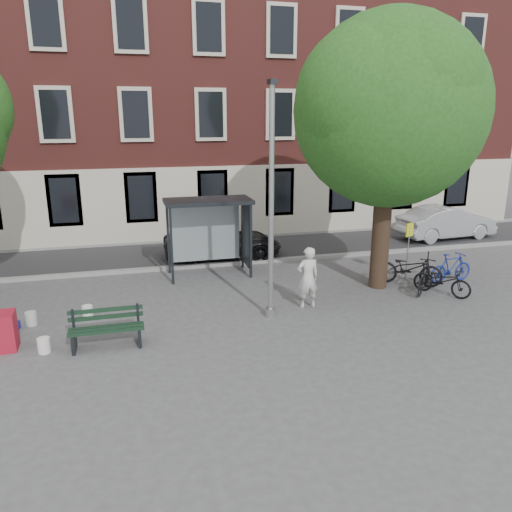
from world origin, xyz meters
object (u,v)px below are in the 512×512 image
(bike_a, at_px, (408,268))
(bike_d, at_px, (425,276))
(car_silver, at_px, (446,222))
(bike_b, at_px, (451,268))
(bench, at_px, (107,330))
(notice_sign, at_px, (409,239))
(bus_shelter, at_px, (219,219))
(car_dark, at_px, (223,242))
(lamppost, at_px, (271,216))
(painter, at_px, (308,278))
(bike_c, at_px, (442,281))

(bike_a, bearing_deg, bike_d, -135.93)
(car_silver, bearing_deg, bike_b, 141.59)
(bench, distance_m, bike_a, 9.51)
(car_silver, xyz_separation_m, notice_sign, (-4.81, -4.82, 0.68))
(bench, xyz_separation_m, notice_sign, (9.44, 2.62, 1.00))
(bench, distance_m, car_silver, 16.08)
(bus_shelter, xyz_separation_m, car_dark, (0.46, 1.89, -1.30))
(bus_shelter, bearing_deg, notice_sign, -21.35)
(bike_b, xyz_separation_m, car_silver, (3.52, 5.36, 0.23))
(car_dark, bearing_deg, lamppost, -174.72)
(bike_d, bearing_deg, bus_shelter, 13.00)
(car_dark, distance_m, notice_sign, 6.83)
(bike_d, distance_m, car_silver, 7.70)
(painter, distance_m, car_silver, 10.82)
(painter, relative_size, notice_sign, 0.92)
(bike_a, height_order, bike_c, bike_a)
(lamppost, distance_m, bike_c, 5.98)
(bench, height_order, car_dark, car_dark)
(bike_d, bearing_deg, bike_a, -36.40)
(bike_a, distance_m, bike_b, 1.49)
(bus_shelter, xyz_separation_m, bike_d, (5.75, -3.42, -1.41))
(bike_a, bearing_deg, lamppost, 139.94)
(painter, height_order, car_silver, painter)
(notice_sign, bearing_deg, painter, 178.40)
(bike_b, bearing_deg, bike_a, 77.37)
(lamppost, height_order, car_dark, lamppost)
(notice_sign, bearing_deg, bike_c, -100.30)
(bike_d, xyz_separation_m, car_dark, (-5.29, 5.31, 0.11))
(bike_b, bearing_deg, bike_d, 105.98)
(lamppost, relative_size, car_dark, 1.37)
(bench, xyz_separation_m, bike_a, (9.25, 2.20, 0.14))
(car_dark, bearing_deg, bike_c, -131.33)
(bus_shelter, relative_size, notice_sign, 1.47)
(bus_shelter, bearing_deg, bike_c, -31.82)
(bus_shelter, bearing_deg, painter, -64.07)
(bus_shelter, distance_m, bike_c, 7.34)
(bike_d, height_order, car_silver, car_silver)
(bus_shelter, relative_size, bike_d, 1.69)
(lamppost, height_order, bike_d, lamppost)
(bus_shelter, height_order, bike_d, bus_shelter)
(bench, height_order, bike_a, bike_a)
(car_dark, bearing_deg, notice_sign, -124.05)
(bench, xyz_separation_m, bike_d, (9.38, 1.47, 0.10))
(bike_a, bearing_deg, bench, 137.55)
(bike_a, xyz_separation_m, bike_d, (0.13, -0.72, -0.05))
(bike_a, relative_size, car_silver, 0.48)
(lamppost, height_order, notice_sign, lamppost)
(bike_c, distance_m, notice_sign, 1.82)
(bike_d, xyz_separation_m, car_silver, (4.88, 5.96, 0.22))
(bike_b, height_order, car_dark, car_dark)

